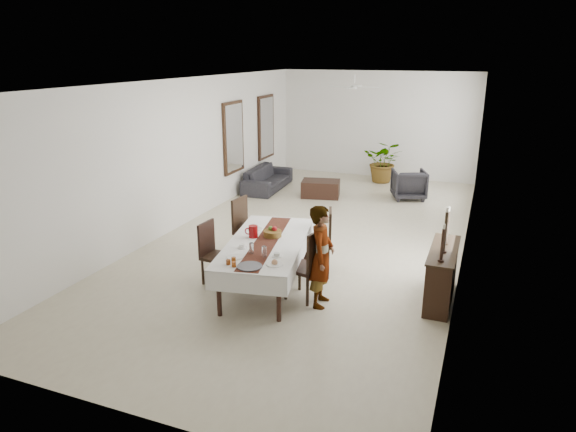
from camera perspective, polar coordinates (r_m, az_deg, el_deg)
The scene contains 86 objects.
floor at distance 10.85m, azimuth 2.81°, elevation -2.31°, with size 6.00×12.00×0.00m, color beige.
ceiling at distance 10.21m, azimuth 3.09°, elevation 14.81°, with size 6.00×12.00×0.02m, color white.
wall_back at distance 16.14m, azimuth 9.85°, elevation 9.95°, with size 6.00×0.02×3.20m, color white.
wall_front at distance 5.33m, azimuth -18.25°, elevation -6.67°, with size 6.00×0.02×3.20m, color white.
wall_left at distance 11.69m, azimuth -11.23°, elevation 6.97°, with size 0.02×12.00×3.20m, color white.
wall_right at distance 9.91m, azimuth 19.67°, elevation 4.35°, with size 0.02×12.00×3.20m, color white.
dining_table_top at distance 8.40m, azimuth -2.44°, elevation -3.07°, with size 1.02×2.44×0.05m, color black.
table_leg_fl at distance 7.64m, azimuth -7.68°, elevation -8.54°, with size 0.07×0.07×0.71m, color black.
table_leg_fr at distance 7.43m, azimuth -1.02°, elevation -9.18°, with size 0.07×0.07×0.71m, color black.
table_leg_bl at distance 9.69m, azimuth -3.45°, elevation -2.60°, with size 0.07×0.07×0.71m, color black.
table_leg_br at distance 9.52m, azimuth 1.79°, elevation -2.95°, with size 0.07×0.07×0.71m, color black.
tablecloth_top at distance 8.39m, azimuth -2.44°, elevation -2.87°, with size 1.20×2.62×0.01m, color white.
tablecloth_drape_left at distance 8.59m, azimuth -6.31°, elevation -3.52°, with size 0.01×2.62×0.31m, color white.
tablecloth_drape_right at distance 8.33m, azimuth 1.57°, elevation -4.09°, with size 0.01×2.62×0.31m, color silver.
tablecloth_drape_near at distance 7.28m, azimuth -4.75°, elevation -7.52°, with size 1.20×0.01×0.31m, color silver.
tablecloth_drape_far at distance 9.64m, azimuth -0.69°, elevation -1.00°, with size 1.20×0.01×0.31m, color silver.
table_runner at distance 8.38m, azimuth -2.44°, elevation -2.82°, with size 0.36×2.54×0.00m, color #5D281A.
red_pitcher at distance 8.55m, azimuth -3.88°, elevation -1.73°, with size 0.15×0.15×0.20m, color maroon.
pitcher_handle at distance 8.57m, azimuth -4.44°, elevation -1.69°, with size 0.12×0.12×0.02m, color maroon.
wine_glass_near at distance 7.73m, azimuth -2.67°, elevation -3.99°, with size 0.07×0.07×0.17m, color white.
wine_glass_mid at distance 7.87m, azimuth -4.09°, elevation -3.60°, with size 0.07×0.07×0.17m, color silver.
teacup_right at distance 7.76m, azimuth -1.26°, elevation -4.33°, with size 0.09×0.09×0.06m, color white.
saucer_right at distance 7.77m, azimuth -1.26°, elevation -4.50°, with size 0.15×0.15×0.01m, color white.
teacup_left at distance 8.13m, azimuth -5.11°, elevation -3.35°, with size 0.09×0.09×0.06m, color white.
saucer_left at distance 8.13m, azimuth -5.10°, elevation -3.51°, with size 0.15×0.15×0.01m, color white.
plate_near_right at distance 7.49m, azimuth -1.51°, elevation -5.37°, with size 0.24×0.24×0.02m, color white.
bread_near_right at distance 7.47m, azimuth -1.51°, elevation -5.17°, with size 0.09×0.09×0.09m, color tan.
plate_near_left at distance 7.77m, azimuth -5.91°, elevation -4.57°, with size 0.24×0.24×0.02m, color white.
plate_far_left at distance 8.97m, azimuth -3.67°, elevation -1.41°, with size 0.24×0.24×0.02m, color white.
serving_tray at distance 7.42m, azimuth -4.30°, elevation -5.61°, with size 0.37×0.37×0.02m, color #3D3D42.
jam_jar_a at distance 7.44m, azimuth -6.04°, elevation -5.36°, with size 0.07×0.07×0.08m, color #994516.
jam_jar_b at distance 7.52m, azimuth -6.65°, elevation -5.12°, with size 0.07×0.07×0.08m, color brown.
jam_jar_c at distance 7.60m, azimuth -6.06°, elevation -4.86°, with size 0.07×0.07×0.08m, color #8F4614.
fruit_basket at distance 8.59m, azimuth -1.74°, elevation -1.95°, with size 0.31×0.31×0.10m, color brown.
fruit_red at distance 8.58m, azimuth -1.51°, elevation -1.44°, with size 0.09×0.09×0.09m, color #A21014.
fruit_green at distance 8.60m, azimuth -1.96°, elevation -1.39°, with size 0.08×0.08×0.08m, color #477222.
chair_right_near_seat at distance 8.04m, azimuth 1.75°, elevation -5.78°, with size 0.49×0.49×0.06m, color black.
chair_right_near_leg_fl at distance 7.90m, azimuth 2.18°, elevation -8.38°, with size 0.05×0.05×0.48m, color black.
chair_right_near_leg_fr at distance 8.21m, azimuth 3.67°, elevation -7.35°, with size 0.05×0.05×0.48m, color black.
chair_right_near_leg_bl at distance 8.10m, azimuth -0.25°, elevation -7.69°, with size 0.05×0.05×0.48m, color black.
chair_right_near_leg_br at distance 8.40m, azimuth 1.30°, elevation -6.71°, with size 0.05×0.05×0.48m, color black.
chair_right_near_back at distance 7.80m, azimuth 3.15°, elevation -3.89°, with size 0.49×0.04×0.62m, color black.
chair_right_far_seat at distance 9.09m, azimuth 3.30°, elevation -3.08°, with size 0.47×0.47×0.05m, color black.
chair_right_far_leg_fl at distance 9.01m, azimuth 4.48°, elevation -5.09°, with size 0.05×0.05×0.47m, color black.
chair_right_far_leg_fr at distance 9.36m, azimuth 4.47°, elevation -4.17°, with size 0.05×0.05×0.47m, color black.
chair_right_far_leg_bl at distance 9.01m, azimuth 2.02°, elevation -5.03°, with size 0.05×0.05×0.47m, color black.
chair_right_far_leg_br at distance 9.37m, azimuth 2.10°, elevation -4.12°, with size 0.05×0.05×0.47m, color black.
chair_right_far_back at distance 8.98m, azimuth 4.70°, elevation -1.19°, with size 0.47×0.04×0.60m, color black.
chair_left_near_seat at distance 8.67m, azimuth -7.87°, elevation -4.50°, with size 0.44×0.44×0.05m, color black.
chair_left_near_leg_fl at distance 8.99m, azimuth -8.14°, elevation -5.35°, with size 0.04×0.04×0.44m, color black.
chair_left_near_leg_fr at distance 8.72m, azimuth -9.45°, elevation -6.18°, with size 0.04×0.04×0.44m, color black.
chair_left_near_leg_bl at distance 8.81m, azimuth -6.17°, elevation -5.78°, with size 0.04×0.04×0.44m, color black.
chair_left_near_leg_br at distance 8.53m, azimuth -7.44°, elevation -6.64°, with size 0.04×0.04×0.44m, color black.
chair_left_near_back at distance 8.67m, azimuth -9.07°, elevation -2.42°, with size 0.44×0.04×0.56m, color black.
chair_left_far_seat at distance 9.64m, azimuth -4.26°, elevation -1.77°, with size 0.48×0.48×0.05m, color black.
chair_left_far_leg_fl at distance 9.99m, azimuth -4.55°, elevation -2.70°, with size 0.05×0.05×0.48m, color black.
chair_left_far_leg_fr at distance 9.69m, azimuth -5.85°, elevation -3.41°, with size 0.05×0.05×0.48m, color black.
chair_left_far_leg_bl at distance 9.79m, azimuth -2.63°, elevation -3.10°, with size 0.05×0.05×0.48m, color black.
chair_left_far_leg_br at distance 9.48m, azimuth -3.89°, elevation -3.84°, with size 0.05×0.05×0.48m, color black.
chair_left_far_back at distance 9.66m, azimuth -5.39°, elevation 0.28°, with size 0.48×0.04×0.61m, color black.
woman at distance 7.75m, azimuth 3.74°, elevation -4.49°, with size 0.58×0.38×1.59m, color #919399.
sideboard_body at distance 8.34m, azimuth 16.69°, elevation -6.39°, with size 0.37×1.39×0.83m, color black.
sideboard_top at distance 8.18m, azimuth 16.95°, elevation -3.64°, with size 0.41×1.44×0.03m, color black.
candlestick_near_base at distance 7.69m, azimuth 16.62°, elevation -4.75°, with size 0.09×0.09×0.03m, color black.
candlestick_near_shaft at distance 7.60m, azimuth 16.79°, elevation -3.04°, with size 0.05×0.05×0.46m, color black.
candlestick_near_candle at distance 7.52m, azimuth 16.97°, elevation -1.13°, with size 0.03×0.03×0.07m, color #EFE6CF.
candlestick_mid_base at distance 8.04m, azimuth 16.88°, elevation -3.80°, with size 0.09×0.09×0.03m, color black.
candlestick_mid_shaft at distance 7.93m, azimuth 17.08°, elevation -1.68°, with size 0.05×0.05×0.60m, color black.
candlestick_mid_candle at distance 7.83m, azimuth 17.30°, elevation 0.65°, with size 0.03×0.03×0.07m, color beige.
candlestick_far_base at distance 8.38m, azimuth 17.11°, elevation -2.92°, with size 0.09×0.09×0.03m, color black.
candlestick_far_shaft at distance 8.30m, azimuth 17.28°, elevation -1.18°, with size 0.05×0.05×0.51m, color black.
candlestick_far_candle at distance 8.21m, azimuth 17.46°, elevation 0.74°, with size 0.03×0.03×0.07m, color beige.
sofa at distance 14.59m, azimuth -2.28°, elevation 4.22°, with size 2.11×0.83×0.62m, color #2A282D.
armchair at distance 13.94m, azimuth 13.27°, elevation 3.45°, with size 0.83×0.85×0.78m, color #29262C.
coffee_table at distance 13.81m, azimuth 3.65°, elevation 3.05°, with size 1.00×0.66×0.44m, color black.
potted_plant at distance 15.56m, azimuth 10.62°, elevation 5.98°, with size 1.12×0.97×1.25m, color #294F1F.
mirror_frame_near at distance 13.55m, azimuth -6.09°, elevation 8.66°, with size 0.06×1.05×1.85m, color black.
mirror_glass_near at distance 13.54m, azimuth -5.96°, elevation 8.65°, with size 0.01×0.90×1.70m, color white.
mirror_frame_far at distance 15.43m, azimuth -2.47°, elevation 9.84°, with size 0.06×1.05×1.85m, color black.
mirror_glass_far at distance 15.41m, azimuth -2.35°, elevation 9.84°, with size 0.01×0.90×1.70m, color silver.
fan_rod at distance 13.09m, azimuth 7.39°, elevation 14.90°, with size 0.04×0.04×0.20m, color white.
fan_hub at distance 13.10m, azimuth 7.35°, elevation 14.03°, with size 0.16×0.16×0.08m, color silver.
fan_blade_n at distance 13.44m, azimuth 7.73°, elevation 14.11°, with size 0.10×0.55×0.01m, color white.
fan_blade_s at distance 12.76m, azimuth 6.95°, elevation 13.95°, with size 0.10×0.55×0.01m, color silver.
fan_blade_e at distance 13.02m, azimuth 8.89°, elevation 13.94°, with size 0.55×0.10×0.01m, color silver.
fan_blade_w at distance 13.19m, azimuth 5.83°, elevation 14.11°, with size 0.55×0.10×0.01m, color silver.
Camera 1 is at (3.22, -9.67, 3.72)m, focal length 32.00 mm.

